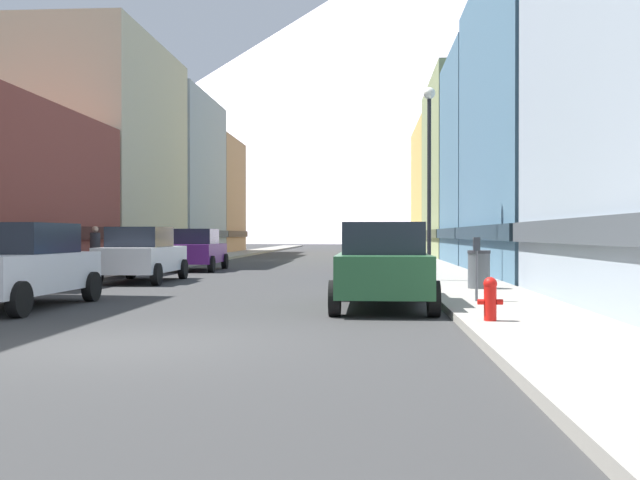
% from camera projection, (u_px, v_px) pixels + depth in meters
% --- Properties ---
extents(ground_plane, '(400.00, 400.00, 0.00)m').
position_uv_depth(ground_plane, '(115.00, 345.00, 9.99)').
color(ground_plane, '#333333').
extents(sidewalk_left, '(2.50, 100.00, 0.15)m').
position_uv_depth(sidewalk_left, '(212.00, 258.00, 45.33)').
color(sidewalk_left, gray).
rests_on(sidewalk_left, ground).
extents(sidewalk_right, '(2.50, 100.00, 0.15)m').
position_uv_depth(sidewalk_right, '(412.00, 258.00, 44.51)').
color(sidewalk_right, gray).
rests_on(sidewalk_right, ground).
extents(storefront_left_2, '(8.25, 11.86, 11.68)m').
position_uv_depth(storefront_left_2, '(86.00, 157.00, 38.46)').
color(storefront_left_2, beige).
rests_on(storefront_left_2, ground).
extents(storefront_left_3, '(6.68, 11.60, 11.21)m').
position_uv_depth(storefront_left_3, '(165.00, 179.00, 50.68)').
color(storefront_left_3, '#99A5B2').
rests_on(storefront_left_3, ground).
extents(storefront_left_4, '(6.71, 8.97, 9.60)m').
position_uv_depth(storefront_left_4, '(200.00, 198.00, 61.10)').
color(storefront_left_4, tan).
rests_on(storefront_left_4, ground).
extents(storefront_right_1, '(10.00, 12.11, 10.96)m').
position_uv_depth(storefront_right_1, '(620.00, 128.00, 25.43)').
color(storefront_right_1, slate).
rests_on(storefront_right_1, ground).
extents(storefront_right_2, '(8.60, 8.34, 10.53)m').
position_uv_depth(storefront_right_2, '(532.00, 163.00, 35.94)').
color(storefront_right_2, slate).
rests_on(storefront_right_2, ground).
extents(storefront_right_3, '(7.59, 12.86, 11.55)m').
position_uv_depth(storefront_right_3, '(485.00, 172.00, 47.00)').
color(storefront_right_3, '#8C9966').
rests_on(storefront_right_3, ground).
extents(storefront_right_4, '(8.68, 13.33, 10.64)m').
position_uv_depth(storefront_right_4, '(466.00, 191.00, 60.11)').
color(storefront_right_4, '#D8B259').
rests_on(storefront_right_4, ground).
extents(car_left_0, '(2.16, 4.44, 1.78)m').
position_uv_depth(car_left_0, '(18.00, 265.00, 15.08)').
color(car_left_0, silver).
rests_on(car_left_0, ground).
extents(car_left_1, '(2.11, 4.42, 1.78)m').
position_uv_depth(car_left_1, '(142.00, 254.00, 23.36)').
color(car_left_1, silver).
rests_on(car_left_1, ground).
extents(car_left_2, '(2.19, 4.46, 1.78)m').
position_uv_depth(car_left_2, '(197.00, 250.00, 30.85)').
color(car_left_2, '#591E72').
rests_on(car_left_2, ground).
extents(car_right_0, '(2.08, 4.41, 1.78)m').
position_uv_depth(car_right_0, '(383.00, 265.00, 15.06)').
color(car_right_0, '#265933').
rests_on(car_right_0, ground).
extents(car_right_1, '(2.12, 4.43, 1.78)m').
position_uv_depth(car_right_1, '(377.00, 254.00, 23.66)').
color(car_right_1, '#19478C').
rests_on(car_right_1, ground).
extents(car_right_2, '(2.17, 4.45, 1.78)m').
position_uv_depth(car_right_2, '(375.00, 249.00, 31.53)').
color(car_right_2, '#591E72').
rests_on(car_right_2, ground).
extents(fire_hydrant_near, '(0.40, 0.22, 0.70)m').
position_uv_depth(fire_hydrant_near, '(490.00, 297.00, 11.59)').
color(fire_hydrant_near, red).
rests_on(fire_hydrant_near, sidewalk_right).
extents(parking_meter_near, '(0.14, 0.10, 1.33)m').
position_uv_depth(parking_meter_near, '(477.00, 260.00, 15.04)').
color(parking_meter_near, '#595960').
rests_on(parking_meter_near, sidewalk_right).
extents(trash_bin_right, '(0.59, 0.59, 0.98)m').
position_uv_depth(trash_bin_right, '(479.00, 269.00, 18.61)').
color(trash_bin_right, '#4C5156').
rests_on(trash_bin_right, sidewalk_right).
extents(potted_plant_0, '(0.44, 0.44, 0.82)m').
position_uv_depth(potted_plant_0, '(75.00, 261.00, 25.91)').
color(potted_plant_0, gray).
rests_on(potted_plant_0, sidewalk_left).
extents(pedestrian_1, '(0.36, 0.36, 1.69)m').
position_uv_depth(pedestrian_1, '(95.00, 252.00, 25.85)').
color(pedestrian_1, '#333338').
rests_on(pedestrian_1, sidewalk_left).
extents(streetlamp_right, '(0.36, 0.36, 5.86)m').
position_uv_depth(streetlamp_right, '(429.00, 154.00, 21.92)').
color(streetlamp_right, black).
rests_on(streetlamp_right, sidewalk_right).
extents(mountain_backdrop, '(307.91, 307.91, 106.64)m').
position_uv_depth(mountain_backdrop, '(408.00, 95.00, 267.82)').
color(mountain_backdrop, silver).
rests_on(mountain_backdrop, ground).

